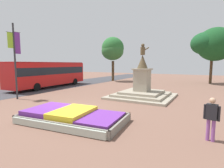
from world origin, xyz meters
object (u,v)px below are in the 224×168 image
(pedestrian_crossing_plaza, at_px, (212,116))
(city_bus, at_px, (50,73))
(banner_pole, at_px, (15,58))
(statue_monument, at_px, (142,89))
(flower_planter, at_px, (71,117))

(pedestrian_crossing_plaza, bearing_deg, city_bus, 156.21)
(banner_pole, bearing_deg, city_bus, 118.35)
(statue_monument, xyz_separation_m, city_bus, (-12.43, 0.71, 1.09))
(banner_pole, height_order, city_bus, banner_pole)
(city_bus, distance_m, pedestrian_crossing_plaza, 19.40)
(pedestrian_crossing_plaza, bearing_deg, flower_planter, -171.44)
(city_bus, bearing_deg, pedestrian_crossing_plaza, -23.79)
(statue_monument, distance_m, banner_pole, 10.98)
(flower_planter, height_order, statue_monument, statue_monument)
(statue_monument, bearing_deg, flower_planter, -96.45)
(statue_monument, relative_size, city_bus, 0.46)
(flower_planter, xyz_separation_m, banner_pole, (-7.97, 2.19, 3.14))
(statue_monument, relative_size, pedestrian_crossing_plaza, 3.10)
(banner_pole, xyz_separation_m, city_bus, (-3.54, 6.57, -1.59))
(flower_planter, relative_size, pedestrian_crossing_plaza, 3.31)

